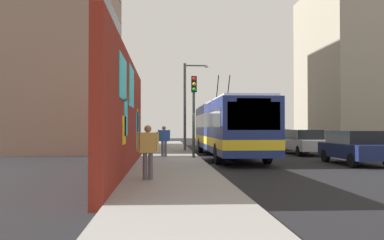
{
  "coord_description": "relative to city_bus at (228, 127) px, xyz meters",
  "views": [
    {
      "loc": [
        -18.84,
        1.97,
        1.76
      ],
      "look_at": [
        1.15,
        0.42,
        2.13
      ],
      "focal_mm": 35.21,
      "sensor_mm": 36.0,
      "label": 1
    }
  ],
  "objects": [
    {
      "name": "parked_car_navy",
      "position": [
        -4.65,
        -5.2,
        -0.95
      ],
      "size": [
        4.1,
        1.85,
        1.58
      ],
      "color": "navy",
      "rests_on": "ground_plane"
    },
    {
      "name": "street_lamp",
      "position": [
        4.4,
        2.04,
        1.88
      ],
      "size": [
        0.44,
        1.76,
        6.05
      ],
      "color": "#4C4C51",
      "rests_on": "sidewalk_slab"
    },
    {
      "name": "parked_car_black",
      "position": [
        7.75,
        -5.2,
        -0.95
      ],
      "size": [
        4.13,
        1.77,
        1.58
      ],
      "color": "black",
      "rests_on": "ground_plane"
    },
    {
      "name": "building_far_right",
      "position": [
        12.92,
        -15.2,
        5.75
      ],
      "size": [
        10.8,
        9.48,
        15.06
      ],
      "color": "#9E937F",
      "rests_on": "ground_plane"
    },
    {
      "name": "ground_plane",
      "position": [
        -2.82,
        1.8,
        -1.78
      ],
      "size": [
        80.0,
        80.0,
        0.0
      ],
      "primitive_type": "plane",
      "color": "black"
    },
    {
      "name": "pedestrian_midblock",
      "position": [
        -0.91,
        3.72,
        -0.66
      ],
      "size": [
        0.22,
        0.74,
        1.66
      ],
      "color": "#595960",
      "rests_on": "sidewalk_slab"
    },
    {
      "name": "building_far_left",
      "position": [
        8.15,
        11.0,
        9.03
      ],
      "size": [
        13.74,
        6.46,
        21.62
      ],
      "color": "gray",
      "rests_on": "ground_plane"
    },
    {
      "name": "pedestrian_near_wall",
      "position": [
        -10.12,
        4.23,
        -0.65
      ],
      "size": [
        0.22,
        0.67,
        1.66
      ],
      "color": "#595960",
      "rests_on": "sidewalk_slab"
    },
    {
      "name": "parked_car_silver",
      "position": [
        1.83,
        -5.2,
        -0.94
      ],
      "size": [
        4.59,
        1.88,
        1.58
      ],
      "color": "#B7B7BC",
      "rests_on": "ground_plane"
    },
    {
      "name": "city_bus",
      "position": [
        0.0,
        0.0,
        0.0
      ],
      "size": [
        12.68,
        2.66,
        4.97
      ],
      "color": "navy",
      "rests_on": "ground_plane"
    },
    {
      "name": "traffic_light",
      "position": [
        -1.98,
        2.15,
        1.26
      ],
      "size": [
        0.49,
        0.28,
        4.3
      ],
      "color": "#2D382D",
      "rests_on": "sidewalk_slab"
    },
    {
      "name": "curbside_puddle",
      "position": [
        -2.9,
        1.2,
        -1.78
      ],
      "size": [
        2.12,
        2.12,
        0.0
      ],
      "primitive_type": "cylinder",
      "color": "black",
      "rests_on": "ground_plane"
    },
    {
      "name": "graffiti_wall",
      "position": [
        -7.2,
        5.15,
        0.42
      ],
      "size": [
        13.23,
        0.32,
        4.38
      ],
      "color": "maroon",
      "rests_on": "ground_plane"
    },
    {
      "name": "sidewalk_slab",
      "position": [
        -2.82,
        3.4,
        -1.7
      ],
      "size": [
        48.0,
        3.2,
        0.15
      ],
      "primitive_type": "cube",
      "color": "gray",
      "rests_on": "ground_plane"
    }
  ]
}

